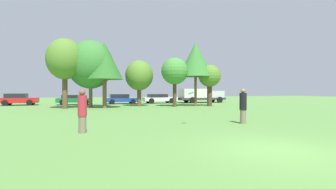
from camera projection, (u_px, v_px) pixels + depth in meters
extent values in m
plane|color=#54843D|center=(275.00, 150.00, 7.17)|extent=(120.00, 120.00, 0.00)
cylinder|color=#726651|center=(82.00, 125.00, 9.99)|extent=(0.30, 0.30, 0.68)
cylinder|color=#A52633|center=(82.00, 106.00, 9.98)|extent=(0.36, 0.36, 0.83)
sphere|color=brown|center=(82.00, 92.00, 9.97)|extent=(0.25, 0.25, 0.25)
cylinder|color=#726651|center=(243.00, 117.00, 12.85)|extent=(0.30, 0.30, 0.71)
cylinder|color=black|center=(243.00, 101.00, 12.84)|extent=(0.36, 0.36, 0.87)
sphere|color=#8C6647|center=(243.00, 91.00, 12.83)|extent=(0.23, 0.23, 0.23)
cylinder|color=#19B2D8|center=(191.00, 93.00, 12.11)|extent=(0.31, 0.28, 0.17)
cylinder|color=brown|center=(65.00, 89.00, 23.40)|extent=(0.48, 0.48, 3.75)
ellipsoid|color=#4C7528|center=(65.00, 59.00, 23.36)|extent=(3.33, 3.33, 3.84)
cylinder|color=brown|center=(91.00, 92.00, 24.82)|extent=(0.34, 0.34, 3.06)
ellipsoid|color=#33702D|center=(91.00, 65.00, 24.78)|extent=(4.48, 4.48, 4.80)
cylinder|color=brown|center=(105.00, 94.00, 24.28)|extent=(0.40, 0.40, 2.80)
cone|color=#286023|center=(104.00, 61.00, 24.23)|extent=(3.59, 3.59, 3.59)
cylinder|color=brown|center=(139.00, 95.00, 27.24)|extent=(0.45, 0.45, 2.53)
ellipsoid|color=#4C7528|center=(139.00, 75.00, 27.20)|extent=(3.04, 3.04, 3.28)
cylinder|color=#473323|center=(175.00, 93.00, 26.37)|extent=(0.39, 0.39, 2.98)
sphere|color=#3D7F33|center=(175.00, 71.00, 26.34)|extent=(2.84, 2.84, 2.84)
cylinder|color=brown|center=(196.00, 91.00, 27.52)|extent=(0.28, 0.28, 3.25)
cone|color=#33702D|center=(196.00, 59.00, 27.47)|extent=(3.79, 3.79, 3.79)
cylinder|color=#473323|center=(210.00, 94.00, 27.40)|extent=(0.55, 0.55, 2.65)
sphere|color=#4C7528|center=(210.00, 76.00, 27.36)|extent=(2.43, 2.43, 2.43)
cube|color=red|center=(19.00, 100.00, 28.84)|extent=(3.96, 1.98, 0.59)
cube|color=black|center=(16.00, 96.00, 28.73)|extent=(2.20, 1.71, 0.50)
cylinder|color=black|center=(33.00, 102.00, 30.12)|extent=(0.66, 0.18, 0.66)
cylinder|color=black|center=(29.00, 103.00, 28.34)|extent=(0.66, 0.18, 0.66)
cylinder|color=black|center=(10.00, 102.00, 29.34)|extent=(0.66, 0.18, 0.66)
cylinder|color=black|center=(5.00, 103.00, 27.56)|extent=(0.66, 0.18, 0.66)
cube|color=#196633|center=(75.00, 100.00, 29.99)|extent=(4.14, 1.82, 0.52)
cube|color=black|center=(72.00, 96.00, 29.88)|extent=(2.29, 1.57, 0.37)
cylinder|color=black|center=(86.00, 101.00, 31.21)|extent=(0.69, 0.18, 0.69)
cylinder|color=black|center=(86.00, 102.00, 29.59)|extent=(0.69, 0.18, 0.69)
cylinder|color=black|center=(64.00, 102.00, 30.40)|extent=(0.69, 0.18, 0.69)
cylinder|color=black|center=(63.00, 102.00, 28.78)|extent=(0.69, 0.18, 0.69)
cube|color=#1E389E|center=(122.00, 100.00, 32.12)|extent=(4.28, 1.97, 0.49)
cube|color=black|center=(119.00, 96.00, 32.01)|extent=(2.37, 1.70, 0.49)
cylinder|color=black|center=(131.00, 101.00, 33.42)|extent=(0.63, 0.21, 0.62)
cylinder|color=black|center=(133.00, 101.00, 31.66)|extent=(0.63, 0.21, 0.62)
cylinder|color=black|center=(111.00, 101.00, 32.58)|extent=(0.63, 0.21, 0.62)
cylinder|color=black|center=(112.00, 102.00, 30.82)|extent=(0.63, 0.21, 0.62)
cube|color=silver|center=(160.00, 99.00, 33.62)|extent=(4.54, 1.93, 0.48)
cube|color=black|center=(157.00, 96.00, 33.51)|extent=(2.51, 1.66, 0.45)
cylinder|color=black|center=(167.00, 100.00, 34.93)|extent=(0.72, 0.22, 0.72)
cylinder|color=black|center=(172.00, 101.00, 33.21)|extent=(0.72, 0.22, 0.72)
cylinder|color=black|center=(148.00, 100.00, 34.04)|extent=(0.72, 0.22, 0.72)
cylinder|color=black|center=(152.00, 101.00, 32.32)|extent=(0.72, 0.22, 0.72)
cube|color=#2D2D33|center=(201.00, 99.00, 35.10)|extent=(6.75, 2.35, 0.30)
cube|color=#B2B2B7|center=(214.00, 94.00, 35.75)|extent=(2.20, 2.11, 0.94)
cube|color=beige|center=(195.00, 93.00, 34.79)|extent=(4.20, 2.28, 1.23)
cylinder|color=black|center=(212.00, 99.00, 36.88)|extent=(0.83, 0.27, 0.83)
cylinder|color=black|center=(220.00, 100.00, 34.82)|extent=(0.83, 0.27, 0.83)
cylinder|color=black|center=(186.00, 100.00, 35.54)|extent=(0.83, 0.27, 0.83)
cylinder|color=black|center=(192.00, 100.00, 33.49)|extent=(0.83, 0.27, 0.83)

